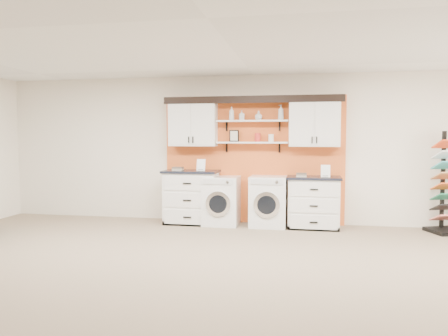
% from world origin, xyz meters
% --- Properties ---
extents(floor, '(10.00, 10.00, 0.00)m').
position_xyz_m(floor, '(0.00, 0.00, 0.00)').
color(floor, '#8E765F').
rests_on(floor, ground).
extents(ceiling, '(10.00, 10.00, 0.00)m').
position_xyz_m(ceiling, '(0.00, 0.00, 2.80)').
color(ceiling, white).
rests_on(ceiling, wall_back).
extents(wall_back, '(10.00, 0.00, 10.00)m').
position_xyz_m(wall_back, '(0.00, 4.00, 1.40)').
color(wall_back, silver).
rests_on(wall_back, floor).
extents(accent_panel, '(3.40, 0.07, 2.40)m').
position_xyz_m(accent_panel, '(0.00, 3.96, 1.20)').
color(accent_panel, orange).
rests_on(accent_panel, wall_back).
extents(upper_cabinet_left, '(0.90, 0.35, 0.84)m').
position_xyz_m(upper_cabinet_left, '(-1.13, 3.79, 1.88)').
color(upper_cabinet_left, white).
rests_on(upper_cabinet_left, wall_back).
extents(upper_cabinet_right, '(0.90, 0.35, 0.84)m').
position_xyz_m(upper_cabinet_right, '(1.13, 3.79, 1.88)').
color(upper_cabinet_right, white).
rests_on(upper_cabinet_right, wall_back).
extents(shelf_lower, '(1.32, 0.28, 0.03)m').
position_xyz_m(shelf_lower, '(0.00, 3.80, 1.53)').
color(shelf_lower, white).
rests_on(shelf_lower, wall_back).
extents(shelf_upper, '(1.32, 0.28, 0.03)m').
position_xyz_m(shelf_upper, '(0.00, 3.80, 1.93)').
color(shelf_upper, white).
rests_on(shelf_upper, wall_back).
extents(crown_molding, '(3.30, 0.41, 0.13)m').
position_xyz_m(crown_molding, '(0.00, 3.81, 2.33)').
color(crown_molding, black).
rests_on(crown_molding, wall_back).
extents(picture_frame, '(0.18, 0.02, 0.22)m').
position_xyz_m(picture_frame, '(-0.35, 3.85, 1.66)').
color(picture_frame, black).
rests_on(picture_frame, shelf_lower).
extents(canister_red, '(0.11, 0.11, 0.16)m').
position_xyz_m(canister_red, '(0.10, 3.80, 1.62)').
color(canister_red, red).
rests_on(canister_red, shelf_lower).
extents(canister_cream, '(0.10, 0.10, 0.14)m').
position_xyz_m(canister_cream, '(0.35, 3.80, 1.61)').
color(canister_cream, silver).
rests_on(canister_cream, shelf_lower).
extents(base_cabinet_left, '(1.03, 0.66, 1.01)m').
position_xyz_m(base_cabinet_left, '(-1.13, 3.64, 0.50)').
color(base_cabinet_left, white).
rests_on(base_cabinet_left, floor).
extents(base_cabinet_right, '(0.95, 0.66, 0.93)m').
position_xyz_m(base_cabinet_right, '(1.13, 3.64, 0.46)').
color(base_cabinet_right, white).
rests_on(base_cabinet_right, floor).
extents(washer, '(0.64, 0.71, 0.90)m').
position_xyz_m(washer, '(-0.55, 3.64, 0.45)').
color(washer, white).
rests_on(washer, floor).
extents(dryer, '(0.66, 0.71, 0.92)m').
position_xyz_m(dryer, '(0.32, 3.64, 0.46)').
color(dryer, white).
rests_on(dryer, floor).
extents(sample_rack, '(0.77, 0.71, 1.74)m').
position_xyz_m(sample_rack, '(3.39, 3.68, 0.55)').
color(sample_rack, black).
rests_on(sample_rack, floor).
extents(soap_bottle_a, '(0.12, 0.12, 0.25)m').
position_xyz_m(soap_bottle_a, '(-0.39, 3.80, 2.07)').
color(soap_bottle_a, silver).
rests_on(soap_bottle_a, shelf_upper).
extents(soap_bottle_b, '(0.11, 0.11, 0.18)m').
position_xyz_m(soap_bottle_b, '(-0.20, 3.80, 2.04)').
color(soap_bottle_b, silver).
rests_on(soap_bottle_b, shelf_upper).
extents(soap_bottle_c, '(0.18, 0.18, 0.17)m').
position_xyz_m(soap_bottle_c, '(0.12, 3.80, 2.03)').
color(soap_bottle_c, silver).
rests_on(soap_bottle_c, shelf_upper).
extents(soap_bottle_d, '(0.15, 0.15, 0.28)m').
position_xyz_m(soap_bottle_d, '(0.52, 3.80, 2.08)').
color(soap_bottle_d, silver).
rests_on(soap_bottle_d, shelf_upper).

